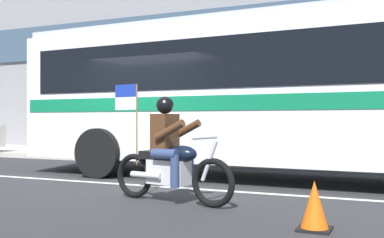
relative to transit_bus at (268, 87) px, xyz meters
The scene contains 7 objects.
ground_plane 3.20m from the transit_bus, 152.49° to the right, with size 60.00×60.00×0.00m, color #2B2B2D.
sidewalk_curb 4.88m from the transit_bus, 120.39° to the left, with size 28.00×3.80×0.15m, color #B7B2A8.
lane_center_stripe 3.46m from the transit_bus, 141.95° to the right, with size 26.60×0.14×0.01m, color silver.
transit_bus is the anchor object (origin of this frame).
motorcycle_with_rider 3.44m from the transit_bus, 101.30° to the right, with size 2.17×0.71×1.78m.
fire_hydrant 5.80m from the transit_bus, 148.81° to the left, with size 0.22×0.30×0.75m.
traffic_cone 4.66m from the transit_bus, 68.36° to the right, with size 0.36×0.36×0.55m.
Camera 1 is at (4.78, -8.12, 1.22)m, focal length 43.84 mm.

